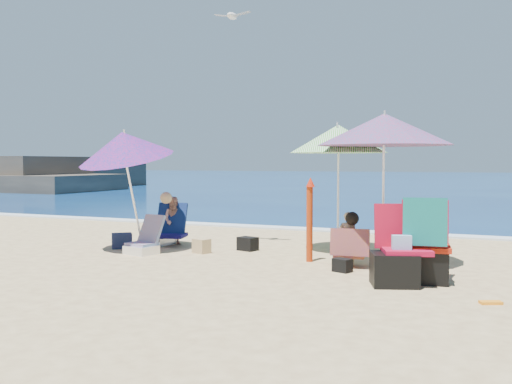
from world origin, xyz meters
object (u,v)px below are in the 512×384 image
at_px(umbrella_striped, 338,139).
at_px(person_left, 173,220).
at_px(seagull, 232,16).
at_px(furled_umbrella, 310,215).
at_px(chair_rainbow, 144,243).
at_px(chair_navy, 161,235).
at_px(camp_chair_left, 396,261).
at_px(person_center, 349,240).
at_px(camp_chair_right, 424,252).
at_px(umbrella_blue, 124,146).
at_px(umbrella_turquoise, 385,130).

height_order(umbrella_striped, person_left, umbrella_striped).
xyz_separation_m(umbrella_striped, seagull, (-1.97, -0.21, 2.29)).
relative_size(umbrella_striped, furled_umbrella, 1.69).
relative_size(furled_umbrella, seagull, 1.90).
height_order(umbrella_striped, chair_rainbow, umbrella_striped).
bearing_deg(chair_rainbow, chair_navy, 107.72).
relative_size(camp_chair_left, person_center, 1.23).
xyz_separation_m(chair_rainbow, person_center, (3.60, 0.16, 0.23)).
distance_m(chair_navy, person_left, 0.39).
xyz_separation_m(furled_umbrella, chair_navy, (-3.25, 0.74, -0.56)).
bearing_deg(camp_chair_right, chair_navy, 162.05).
bearing_deg(person_center, chair_navy, 166.51).
bearing_deg(seagull, camp_chair_right, -27.28).
height_order(umbrella_blue, chair_rainbow, umbrella_blue).
bearing_deg(furled_umbrella, person_center, -16.82).
xyz_separation_m(person_left, seagull, (1.15, 0.23, 3.82)).
height_order(chair_navy, chair_rainbow, chair_navy).
relative_size(chair_navy, person_left, 0.68).
bearing_deg(person_center, umbrella_blue, -179.30).
relative_size(umbrella_turquoise, chair_rainbow, 3.61).
xyz_separation_m(camp_chair_left, person_left, (-4.56, 2.00, 0.16)).
xyz_separation_m(umbrella_blue, furled_umbrella, (3.37, 0.26, -1.14)).
relative_size(umbrella_turquoise, chair_navy, 3.60).
xyz_separation_m(chair_navy, camp_chair_left, (4.82, -1.97, 0.13)).
distance_m(umbrella_turquoise, chair_rainbow, 4.50).
height_order(umbrella_striped, seagull, seagull).
distance_m(camp_chair_right, seagull, 5.70).
relative_size(chair_navy, seagull, 0.99).
height_order(umbrella_striped, umbrella_blue, umbrella_blue).
bearing_deg(camp_chair_left, umbrella_blue, 168.81).
relative_size(umbrella_blue, furled_umbrella, 1.70).
bearing_deg(person_center, person_left, 165.28).
bearing_deg(camp_chair_right, umbrella_turquoise, 123.64).
distance_m(umbrella_turquoise, person_left, 4.47).
height_order(umbrella_turquoise, person_center, umbrella_turquoise).
bearing_deg(person_left, umbrella_striped, 8.05).
distance_m(umbrella_striped, camp_chair_left, 3.30).
bearing_deg(umbrella_blue, furled_umbrella, 4.40).
relative_size(umbrella_turquoise, person_center, 2.99).
bearing_deg(chair_navy, umbrella_striped, 7.81).
bearing_deg(chair_navy, person_center, -13.49).
height_order(chair_rainbow, camp_chair_right, camp_chair_right).
bearing_deg(person_left, umbrella_blue, -110.26).
bearing_deg(person_center, chair_rainbow, -177.51).
bearing_deg(camp_chair_right, chair_rainbow, 173.33).
distance_m(chair_navy, person_center, 4.07).
height_order(umbrella_striped, chair_navy, umbrella_striped).
bearing_deg(camp_chair_left, furled_umbrella, 141.80).
bearing_deg(umbrella_turquoise, camp_chair_left, -73.00).
relative_size(umbrella_striped, camp_chair_right, 2.01).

